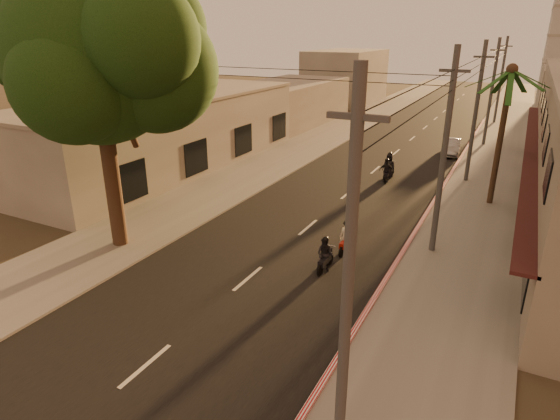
# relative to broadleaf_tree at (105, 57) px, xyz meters

# --- Properties ---
(ground) EXTENTS (160.00, 160.00, 0.00)m
(ground) POSITION_rel_broadleaf_tree_xyz_m (6.61, -2.14, -8.48)
(ground) COLOR #383023
(ground) RESTS_ON ground
(road) EXTENTS (10.00, 140.00, 0.02)m
(road) POSITION_rel_broadleaf_tree_xyz_m (6.61, 17.86, -8.47)
(road) COLOR black
(road) RESTS_ON ground
(sidewalk_right) EXTENTS (5.00, 140.00, 0.12)m
(sidewalk_right) POSITION_rel_broadleaf_tree_xyz_m (14.11, 17.86, -8.42)
(sidewalk_right) COLOR slate
(sidewalk_right) RESTS_ON ground
(sidewalk_left) EXTENTS (5.00, 140.00, 0.12)m
(sidewalk_left) POSITION_rel_broadleaf_tree_xyz_m (-0.89, 17.86, -8.42)
(sidewalk_left) COLOR slate
(sidewalk_left) RESTS_ON ground
(curb_stripe) EXTENTS (0.20, 60.00, 0.20)m
(curb_stripe) POSITION_rel_broadleaf_tree_xyz_m (11.71, 12.86, -8.38)
(curb_stripe) COLOR #B0121E
(curb_stripe) RESTS_ON ground
(left_building) EXTENTS (8.20, 24.20, 5.20)m
(left_building) POSITION_rel_broadleaf_tree_xyz_m (-7.37, 11.86, -5.88)
(left_building) COLOR #A39F93
(left_building) RESTS_ON ground
(broadleaf_tree) EXTENTS (9.60, 8.70, 12.10)m
(broadleaf_tree) POSITION_rel_broadleaf_tree_xyz_m (0.00, 0.00, 0.00)
(broadleaf_tree) COLOR black
(broadleaf_tree) RESTS_ON ground
(palm_tree) EXTENTS (5.00, 5.00, 8.20)m
(palm_tree) POSITION_rel_broadleaf_tree_xyz_m (14.61, 13.86, -1.33)
(palm_tree) COLOR black
(palm_tree) RESTS_ON ground
(utility_poles) EXTENTS (1.20, 48.26, 9.00)m
(utility_poles) POSITION_rel_broadleaf_tree_xyz_m (12.81, 17.86, -1.94)
(utility_poles) COLOR #38383A
(utility_poles) RESTS_ON ground
(filler_left_near) EXTENTS (8.00, 14.00, 4.40)m
(filler_left_near) POSITION_rel_broadleaf_tree_xyz_m (-7.39, 31.86, -6.28)
(filler_left_near) COLOR #A39F93
(filler_left_near) RESTS_ON ground
(filler_left_far) EXTENTS (8.00, 14.00, 7.00)m
(filler_left_far) POSITION_rel_broadleaf_tree_xyz_m (-7.39, 49.86, -4.98)
(filler_left_far) COLOR #A39F93
(filler_left_far) RESTS_ON ground
(scooter_red) EXTENTS (0.61, 1.61, 1.58)m
(scooter_red) POSITION_rel_broadleaf_tree_xyz_m (9.30, 3.99, -7.79)
(scooter_red) COLOR black
(scooter_red) RESTS_ON ground
(scooter_mid_a) EXTENTS (0.74, 1.62, 1.58)m
(scooter_mid_a) POSITION_rel_broadleaf_tree_xyz_m (9.13, 1.96, -7.76)
(scooter_mid_a) COLOR black
(scooter_mid_a) RESTS_ON ground
(scooter_mid_b) EXTENTS (1.09, 1.62, 1.62)m
(scooter_mid_b) POSITION_rel_broadleaf_tree_xyz_m (8.01, 15.44, -7.74)
(scooter_mid_b) COLOR black
(scooter_mid_b) RESTS_ON ground
(scooter_far_a) EXTENTS (0.95, 1.87, 1.84)m
(scooter_far_a) POSITION_rel_broadleaf_tree_xyz_m (7.97, 16.28, -7.65)
(scooter_far_a) COLOR black
(scooter_far_a) RESTS_ON ground
(parked_car) EXTENTS (2.08, 4.14, 1.28)m
(parked_car) POSITION_rel_broadleaf_tree_xyz_m (10.72, 25.19, -7.84)
(parked_car) COLOR gray
(parked_car) RESTS_ON ground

